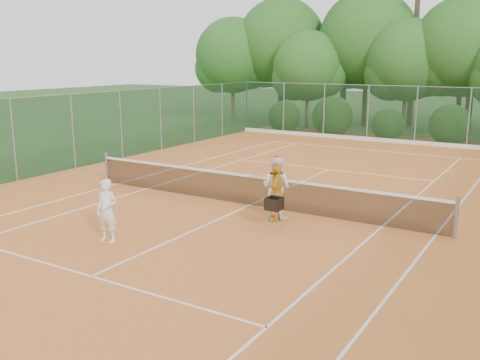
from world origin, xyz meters
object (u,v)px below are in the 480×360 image
(ball_hopper, at_px, (274,204))
(player_white, at_px, (107,211))
(player_yellow, at_px, (277,193))
(player_center_grp, at_px, (276,187))

(ball_hopper, bearing_deg, player_white, -140.30)
(player_yellow, bearing_deg, ball_hopper, 13.39)
(ball_hopper, bearing_deg, player_yellow, 109.05)
(player_center_grp, bearing_deg, ball_hopper, -65.12)
(player_center_grp, relative_size, player_yellow, 1.14)
(player_yellow, distance_m, ball_hopper, 0.86)
(player_white, height_order, player_center_grp, player_center_grp)
(player_yellow, bearing_deg, player_white, -45.92)
(player_white, xyz_separation_m, ball_hopper, (3.04, 2.90, -0.09))
(player_center_grp, xyz_separation_m, player_yellow, (0.14, -0.24, -0.10))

